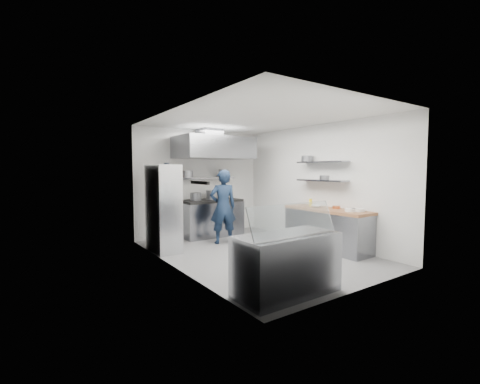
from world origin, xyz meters
TOP-DOWN VIEW (x-y plane):
  - floor at (0.00, 0.00)m, footprint 5.00×5.00m
  - ceiling at (0.00, 0.00)m, footprint 5.00×5.00m
  - wall_back at (0.00, 2.50)m, footprint 3.60×2.80m
  - wall_front at (0.00, -2.50)m, footprint 3.60×2.80m
  - wall_left at (-1.80, 0.00)m, footprint 2.80×5.00m
  - wall_right at (1.80, 0.00)m, footprint 2.80×5.00m
  - gas_range at (0.10, 2.10)m, footprint 1.60×0.80m
  - cooktop at (0.10, 2.10)m, footprint 1.57×0.78m
  - stock_pot_left at (-0.34, 2.10)m, footprint 0.29×0.29m
  - stock_pot_mid at (0.18, 2.16)m, footprint 0.34×0.34m
  - over_range_shelf at (0.10, 2.34)m, footprint 1.60×0.30m
  - shelf_pot_a at (-0.52, 2.20)m, footprint 0.28×0.28m
  - shelf_pot_b at (0.55, 2.18)m, footprint 0.27×0.27m
  - extractor_hood at (0.10, 1.93)m, footprint 1.90×1.15m
  - hood_duct at (0.10, 2.15)m, footprint 0.55×0.55m
  - red_firebox at (-1.25, 2.44)m, footprint 0.22×0.10m
  - chef at (-0.10, 1.17)m, footprint 0.73×0.58m
  - wire_rack at (-1.53, 1.26)m, footprint 0.50×0.90m
  - rack_bin_a at (-1.53, 0.93)m, footprint 0.18×0.22m
  - rack_bin_b at (-1.53, 1.47)m, footprint 0.13×0.16m
  - rack_jar at (-1.48, 1.17)m, footprint 0.11×0.11m
  - knife_strip at (-1.78, -0.90)m, footprint 0.04×0.55m
  - prep_counter_base at (1.48, -0.60)m, footprint 0.62×2.00m
  - prep_counter_top at (1.48, -0.60)m, footprint 0.65×2.04m
  - plate_stack_a at (1.60, -1.30)m, footprint 0.26×0.26m
  - plate_stack_b at (1.46, -1.21)m, footprint 0.21×0.21m
  - copper_pan at (1.64, -0.73)m, footprint 0.17×0.17m
  - squeeze_bottle at (1.44, -0.16)m, footprint 0.07×0.07m
  - mixing_bowl at (1.41, -0.35)m, footprint 0.23×0.23m
  - wall_shelf_lower at (1.64, -0.30)m, footprint 0.30×1.30m
  - wall_shelf_upper at (1.64, -0.30)m, footprint 0.30×1.30m
  - shelf_pot_c at (1.51, -0.49)m, footprint 0.21×0.21m
  - shelf_pot_d at (1.67, 0.19)m, footprint 0.26×0.26m
  - display_case at (-0.99, -2.00)m, footprint 1.50×0.70m
  - display_glass at (-0.99, -2.12)m, footprint 1.47×0.19m

SIDE VIEW (x-z plane):
  - floor at x=0.00m, z-range 0.00..0.00m
  - prep_counter_base at x=1.48m, z-range 0.00..0.84m
  - display_case at x=-0.99m, z-range 0.00..0.85m
  - gas_range at x=0.10m, z-range 0.00..0.90m
  - rack_bin_a at x=-1.53m, z-range 0.70..0.90m
  - prep_counter_top at x=1.48m, z-range 0.84..0.90m
  - chef at x=-0.10m, z-range 0.00..1.74m
  - wire_rack at x=-1.53m, z-range 0.00..1.85m
  - mixing_bowl at x=1.41m, z-range 0.90..0.95m
  - cooktop at x=0.10m, z-range 0.90..0.96m
  - plate_stack_a at x=1.60m, z-range 0.90..0.96m
  - plate_stack_b at x=1.46m, z-range 0.90..0.96m
  - copper_pan at x=1.64m, z-range 0.90..0.96m
  - squeeze_bottle at x=1.44m, z-range 0.90..1.08m
  - stock_pot_left at x=-0.34m, z-range 0.96..1.16m
  - display_glass at x=-0.99m, z-range 0.86..1.28m
  - stock_pot_mid at x=0.18m, z-range 0.96..1.20m
  - rack_bin_b at x=-1.53m, z-range 1.23..1.37m
  - wall_back at x=0.00m, z-range 1.39..1.41m
  - wall_front at x=0.00m, z-range 1.39..1.41m
  - wall_left at x=-1.80m, z-range 1.39..1.41m
  - wall_right at x=1.80m, z-range 1.39..1.41m
  - red_firebox at x=-1.25m, z-range 1.29..1.55m
  - wall_shelf_lower at x=1.64m, z-range 1.48..1.52m
  - over_range_shelf at x=0.10m, z-range 1.50..1.54m
  - knife_strip at x=-1.78m, z-range 1.53..1.57m
  - shelf_pot_c at x=1.51m, z-range 1.52..1.62m
  - shelf_pot_a at x=-0.52m, z-range 1.54..1.72m
  - shelf_pot_b at x=0.55m, z-range 1.54..1.76m
  - rack_jar at x=-1.48m, z-range 1.71..1.89m
  - wall_shelf_upper at x=1.64m, z-range 1.90..1.94m
  - shelf_pot_d at x=1.67m, z-range 1.94..2.08m
  - extractor_hood at x=0.10m, z-range 2.02..2.57m
  - hood_duct at x=0.10m, z-range 2.56..2.80m
  - ceiling at x=0.00m, z-range 2.80..2.80m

